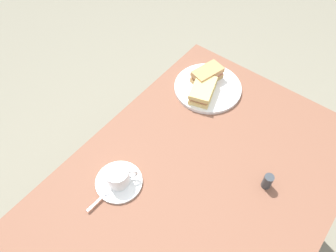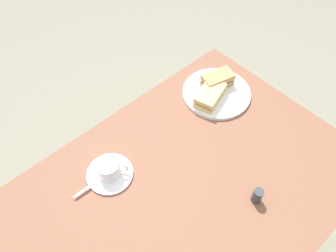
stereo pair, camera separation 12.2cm
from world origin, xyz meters
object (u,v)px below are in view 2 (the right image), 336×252
(sandwich_plate, at_px, (216,93))
(sandwich_back, at_px, (210,95))
(coffee_saucer, at_px, (110,174))
(dining_table, at_px, (188,196))
(spoon, at_px, (91,185))
(salt_shaker, at_px, (257,196))
(coffee_cup, at_px, (109,168))
(sandwich_front, at_px, (218,80))

(sandwich_plate, xyz_separation_m, sandwich_back, (-0.05, -0.01, 0.03))
(sandwich_back, height_order, coffee_saucer, sandwich_back)
(sandwich_plate, bearing_deg, dining_table, -149.83)
(dining_table, relative_size, spoon, 11.66)
(salt_shaker, bearing_deg, coffee_cup, 126.79)
(sandwich_front, relative_size, coffee_saucer, 0.88)
(salt_shaker, bearing_deg, sandwich_front, 56.99)
(dining_table, bearing_deg, sandwich_front, 31.17)
(sandwich_back, bearing_deg, coffee_cup, -179.94)
(coffee_cup, height_order, salt_shaker, coffee_cup)
(sandwich_back, bearing_deg, coffee_saucer, 179.92)
(coffee_saucer, bearing_deg, dining_table, -49.53)
(dining_table, distance_m, sandwich_front, 0.48)
(dining_table, height_order, sandwich_plate, sandwich_plate)
(sandwich_front, distance_m, coffee_saucer, 0.58)
(coffee_cup, bearing_deg, sandwich_plate, 0.89)
(sandwich_front, bearing_deg, salt_shaker, -123.01)
(sandwich_plate, height_order, sandwich_front, sandwich_front)
(coffee_saucer, height_order, coffee_cup, coffee_cup)
(dining_table, xyz_separation_m, sandwich_back, (0.32, 0.21, 0.13))
(sandwich_front, distance_m, coffee_cup, 0.57)
(salt_shaker, bearing_deg, sandwich_back, 63.41)
(coffee_cup, relative_size, spoon, 0.94)
(coffee_cup, xyz_separation_m, salt_shaker, (0.29, -0.39, -0.01))
(coffee_saucer, height_order, salt_shaker, salt_shaker)
(sandwich_plate, height_order, sandwich_back, sandwich_back)
(spoon, bearing_deg, coffee_cup, -3.42)
(sandwich_front, bearing_deg, spoon, -177.35)
(sandwich_plate, relative_size, coffee_saucer, 1.75)
(dining_table, height_order, sandwich_back, sandwich_back)
(sandwich_front, xyz_separation_m, spoon, (-0.65, -0.03, -0.03))
(sandwich_front, bearing_deg, coffee_cup, -176.55)
(sandwich_plate, xyz_separation_m, spoon, (-0.62, -0.00, 0.01))
(coffee_saucer, distance_m, spoon, 0.07)
(dining_table, bearing_deg, sandwich_back, 33.11)
(coffee_cup, bearing_deg, sandwich_back, 0.06)
(coffee_saucer, relative_size, coffee_cup, 1.71)
(coffee_cup, relative_size, salt_shaker, 1.58)
(spoon, bearing_deg, sandwich_front, 2.65)
(dining_table, height_order, coffee_saucer, coffee_saucer)
(dining_table, relative_size, coffee_saucer, 7.25)
(spoon, bearing_deg, dining_table, -40.05)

